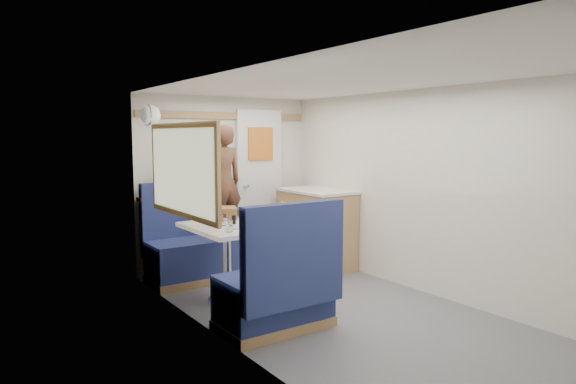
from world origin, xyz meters
TOP-DOWN VIEW (x-y plane):
  - floor at (0.00, 0.00)m, footprint 4.50×4.50m
  - ceiling at (0.00, 0.00)m, footprint 4.50×4.50m
  - wall_back at (0.00, 2.25)m, footprint 2.20×0.02m
  - wall_left at (-1.10, 0.00)m, footprint 0.02×4.50m
  - wall_right at (1.10, 0.00)m, footprint 0.02×4.50m
  - oak_trim_low at (0.00, 2.23)m, footprint 2.15×0.02m
  - oak_trim_high at (0.00, 2.23)m, footprint 2.15×0.02m
  - side_window at (-1.08, 1.00)m, footprint 0.04×1.30m
  - rear_door at (0.45, 2.22)m, footprint 0.62×0.12m
  - dinette_table at (-0.65, 1.00)m, footprint 0.62×0.92m
  - bench_far at (-0.65, 1.86)m, footprint 0.90×0.59m
  - bench_near at (-0.65, 0.14)m, footprint 0.90×0.59m
  - ledge at (-0.65, 2.12)m, footprint 0.90×0.14m
  - dome_light at (-1.04, 1.85)m, footprint 0.20×0.20m
  - galley_counter at (0.82, 1.55)m, footprint 0.57×0.92m
  - person at (-0.24, 1.84)m, footprint 0.45×0.31m
  - duffel_bag at (-0.59, 2.12)m, footprint 0.48×0.25m
  - tray at (-0.53, 0.91)m, footprint 0.40×0.45m
  - orange_fruit at (-0.43, 0.73)m, footprint 0.07×0.07m
  - cheese_block at (-0.57, 0.75)m, footprint 0.11×0.08m
  - wine_glass at (-0.74, 1.02)m, footprint 0.08×0.08m
  - tumbler_left at (-0.77, 0.72)m, footprint 0.06×0.06m
  - tumbler_right at (-0.66, 1.04)m, footprint 0.07×0.07m
  - beer_glass at (-0.55, 1.23)m, footprint 0.07×0.07m
  - pepper_grinder at (-0.60, 0.95)m, footprint 0.04×0.04m
  - bread_loaf at (-0.43, 1.38)m, footprint 0.24×0.30m

SIDE VIEW (x-z plane):
  - floor at x=0.00m, z-range 0.00..0.00m
  - bench_far at x=-0.65m, z-range -0.22..0.83m
  - bench_near at x=-0.65m, z-range -0.22..0.83m
  - galley_counter at x=0.82m, z-range 0.01..0.93m
  - dinette_table at x=-0.65m, z-range 0.21..0.93m
  - tray at x=-0.53m, z-range 0.72..0.74m
  - cheese_block at x=-0.57m, z-range 0.74..0.77m
  - tumbler_left at x=-0.77m, z-range 0.72..0.82m
  - pepper_grinder at x=-0.60m, z-range 0.72..0.82m
  - beer_glass at x=-0.55m, z-range 0.72..0.83m
  - tumbler_right at x=-0.66m, z-range 0.72..0.83m
  - orange_fruit at x=-0.43m, z-range 0.74..0.81m
  - bread_loaf at x=-0.43m, z-range 0.72..0.83m
  - wine_glass at x=-0.74m, z-range 0.76..0.93m
  - oak_trim_low at x=0.00m, z-range 0.81..0.89m
  - ledge at x=-0.65m, z-range 0.86..0.90m
  - rear_door at x=0.45m, z-range 0.04..1.90m
  - wall_back at x=0.00m, z-range 0.00..2.00m
  - wall_left at x=-1.10m, z-range 0.00..2.00m
  - wall_right at x=1.10m, z-range 0.00..2.00m
  - duffel_bag at x=-0.59m, z-range 0.90..1.13m
  - person at x=-0.24m, z-range 0.45..1.66m
  - side_window at x=-1.08m, z-range 0.89..1.61m
  - dome_light at x=-1.04m, z-range 1.65..1.85m
  - oak_trim_high at x=0.00m, z-range 1.74..1.82m
  - ceiling at x=0.00m, z-range 2.00..2.00m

